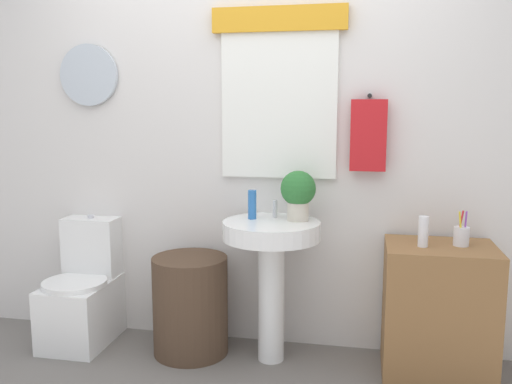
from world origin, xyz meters
The scene contains 10 objects.
back_wall centered at (0.00, 1.15, 1.31)m, with size 4.40×0.18×2.60m.
toilet centered at (-1.03, 0.89, 0.29)m, with size 0.38×0.51×0.77m.
laundry_hamper centered at (-0.32, 0.85, 0.29)m, with size 0.44×0.44×0.58m, color #4C3828.
pedestal_sink centered at (0.16, 0.85, 0.62)m, with size 0.55×0.55×0.81m.
faucet centered at (0.16, 0.97, 0.86)m, with size 0.03×0.03×0.10m, color silver.
wooden_cabinet centered at (1.07, 0.85, 0.36)m, with size 0.57×0.44×0.72m, color olive.
soap_bottle centered at (0.04, 0.90, 0.90)m, with size 0.05×0.05×0.16m, color #2D6BB7.
potted_plant centered at (0.30, 0.91, 0.97)m, with size 0.20×0.20×0.28m.
lotion_bottle centered at (0.97, 0.81, 0.80)m, with size 0.05×0.05×0.16m, color white.
toothbrush_cup centered at (1.17, 0.87, 0.77)m, with size 0.08×0.08×0.19m.
Camera 1 is at (0.66, -2.07, 1.44)m, focal length 38.14 mm.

